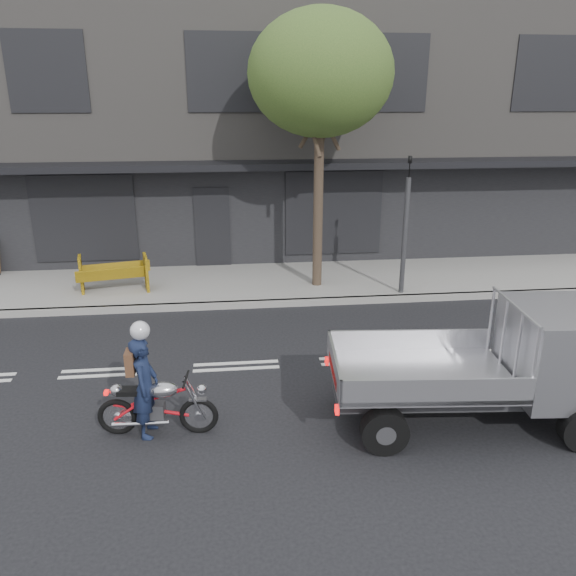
# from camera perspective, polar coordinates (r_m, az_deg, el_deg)

# --- Properties ---
(ground) EXTENTS (80.00, 80.00, 0.00)m
(ground) POSITION_cam_1_polar(r_m,az_deg,el_deg) (10.67, -5.28, -7.92)
(ground) COLOR black
(ground) RESTS_ON ground
(sidewalk) EXTENTS (32.00, 3.20, 0.15)m
(sidewalk) POSITION_cam_1_polar(r_m,az_deg,el_deg) (15.00, -5.70, 0.42)
(sidewalk) COLOR gray
(sidewalk) RESTS_ON ground
(kerb) EXTENTS (32.00, 0.20, 0.15)m
(kerb) POSITION_cam_1_polar(r_m,az_deg,el_deg) (13.49, -5.59, -1.72)
(kerb) COLOR gray
(kerb) RESTS_ON ground
(building_main) EXTENTS (26.00, 10.00, 8.00)m
(building_main) POSITION_cam_1_polar(r_m,az_deg,el_deg) (20.85, -6.36, 16.56)
(building_main) COLOR slate
(building_main) RESTS_ON ground
(street_tree) EXTENTS (3.40, 3.40, 6.74)m
(street_tree) POSITION_cam_1_polar(r_m,az_deg,el_deg) (13.93, 3.31, 20.81)
(street_tree) COLOR #382B21
(street_tree) RESTS_ON ground
(traffic_light_pole) EXTENTS (0.12, 0.12, 3.50)m
(traffic_light_pole) POSITION_cam_1_polar(r_m,az_deg,el_deg) (13.94, 11.79, 5.42)
(traffic_light_pole) COLOR #2D2D30
(traffic_light_pole) RESTS_ON ground
(motorcycle) EXTENTS (1.80, 0.52, 0.92)m
(motorcycle) POSITION_cam_1_polar(r_m,az_deg,el_deg) (8.69, -13.14, -11.47)
(motorcycle) COLOR black
(motorcycle) RESTS_ON ground
(rider) EXTENTS (0.42, 0.59, 1.55)m
(rider) POSITION_cam_1_polar(r_m,az_deg,el_deg) (8.57, -14.31, -9.75)
(rider) COLOR #151E3A
(rider) RESTS_ON ground
(flatbed_ute) EXTENTS (4.33, 2.05, 1.95)m
(flatbed_ute) POSITION_cam_1_polar(r_m,az_deg,el_deg) (9.26, 23.96, -6.30)
(flatbed_ute) COLOR black
(flatbed_ute) RESTS_ON ground
(construction_barrier) EXTENTS (1.81, 1.03, 0.95)m
(construction_barrier) POSITION_cam_1_polar(r_m,az_deg,el_deg) (14.48, -17.45, 1.23)
(construction_barrier) COLOR yellow
(construction_barrier) RESTS_ON sidewalk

